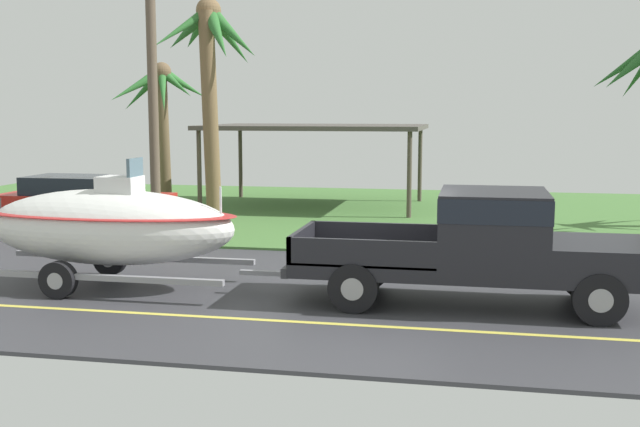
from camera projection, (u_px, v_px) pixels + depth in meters
name	position (u px, v px, depth m)	size (l,w,h in m)	color
ground	(415.00, 227.00, 21.50)	(36.00, 22.00, 0.11)	#38383D
pickup_truck_towing	(490.00, 243.00, 12.67)	(5.91, 2.02, 1.90)	black
boat_on_trailer	(108.00, 226.00, 13.99)	(6.02, 2.15, 2.36)	gray
parked_sedan_near	(83.00, 201.00, 21.70)	(4.78, 1.84, 1.38)	#B21E19
carport_awning	(316.00, 129.00, 25.29)	(7.01, 4.77, 2.73)	#4C4238
palm_tree_far_left	(210.00, 61.00, 19.83)	(2.67, 2.95, 6.04)	brown
palm_tree_far_right	(160.00, 100.00, 27.68)	(2.91, 3.22, 4.92)	brown
utility_pole	(152.00, 60.00, 18.50)	(0.24, 1.80, 8.47)	brown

